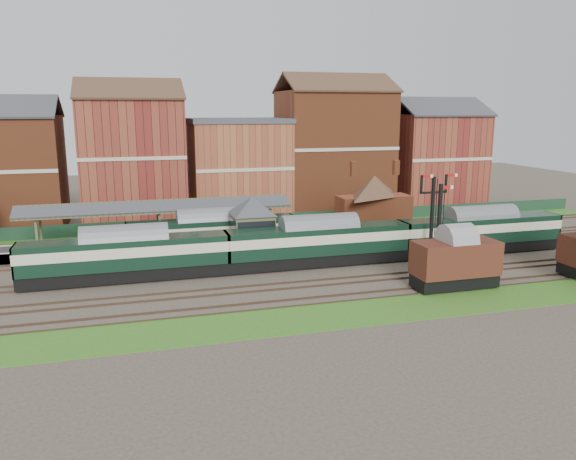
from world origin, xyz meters
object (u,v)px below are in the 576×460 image
object	(u,v)px
dmu_train	(319,241)
semaphore_bracket	(432,214)
goods_van_a	(455,260)
platform_railcar	(213,233)
signal_box	(252,227)

from	to	relation	value
dmu_train	semaphore_bracket	bearing A→B (deg)	-14.41
dmu_train	goods_van_a	world-z (taller)	goods_van_a
platform_railcar	goods_van_a	distance (m)	22.71
signal_box	dmu_train	xyz separation A→B (m)	(5.31, -3.25, -0.95)
platform_railcar	semaphore_bracket	bearing A→B (deg)	-26.28
platform_railcar	signal_box	bearing A→B (deg)	-45.58
dmu_train	platform_railcar	size ratio (longest dim) A/B	3.09
signal_box	semaphore_bracket	xyz separation A→B (m)	(15.04, -5.75, 1.44)
signal_box	platform_railcar	bearing A→B (deg)	134.42
semaphore_bracket	goods_van_a	distance (m)	7.11
platform_railcar	goods_van_a	xyz separation A→B (m)	(16.60, -15.50, 0.07)
semaphore_bracket	goods_van_a	bearing A→B (deg)	-104.03
dmu_train	platform_railcar	world-z (taller)	dmu_train
dmu_train	platform_railcar	bearing A→B (deg)	142.58
goods_van_a	platform_railcar	bearing A→B (deg)	136.96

